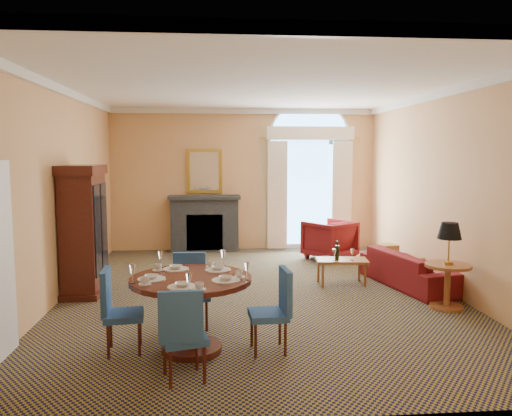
{
  "coord_description": "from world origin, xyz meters",
  "views": [
    {
      "loc": [
        -0.69,
        -7.61,
        2.19
      ],
      "look_at": [
        0.0,
        0.5,
        1.3
      ],
      "focal_mm": 35.0,
      "sensor_mm": 36.0,
      "label": 1
    }
  ],
  "objects": [
    {
      "name": "ground",
      "position": [
        0.0,
        0.0,
        0.0
      ],
      "size": [
        7.5,
        7.5,
        0.0
      ],
      "primitive_type": "plane",
      "color": "#13133B",
      "rests_on": "ground"
    },
    {
      "name": "room_envelope",
      "position": [
        -0.03,
        0.67,
        2.51
      ],
      "size": [
        6.04,
        7.52,
        3.45
      ],
      "color": "#E5AD6D",
      "rests_on": "ground"
    },
    {
      "name": "armoire",
      "position": [
        -2.72,
        0.27,
        0.97
      ],
      "size": [
        0.58,
        1.03,
        2.01
      ],
      "color": "#3A130D",
      "rests_on": "ground"
    },
    {
      "name": "dining_table",
      "position": [
        -0.95,
        -2.22,
        0.62
      ],
      "size": [
        1.34,
        1.34,
        1.04
      ],
      "color": "#3A130D",
      "rests_on": "ground"
    },
    {
      "name": "dining_chair_north",
      "position": [
        -1.0,
        -1.4,
        0.53
      ],
      "size": [
        0.52,
        0.52,
        0.93
      ],
      "rotation": [
        0.0,
        0.0,
        3.44
      ],
      "color": "#244E90",
      "rests_on": "ground"
    },
    {
      "name": "dining_chair_south",
      "position": [
        -1.0,
        -3.01,
        0.53
      ],
      "size": [
        0.51,
        0.51,
        0.93
      ],
      "rotation": [
        0.0,
        0.0,
        0.26
      ],
      "color": "#244E90",
      "rests_on": "ground"
    },
    {
      "name": "dining_chair_east",
      "position": [
        -0.01,
        -2.3,
        0.53
      ],
      "size": [
        0.46,
        0.44,
        0.93
      ],
      "rotation": [
        0.0,
        0.0,
        1.62
      ],
      "color": "#244E90",
      "rests_on": "ground"
    },
    {
      "name": "dining_chair_west",
      "position": [
        -1.78,
        -2.18,
        0.53
      ],
      "size": [
        0.46,
        0.46,
        0.93
      ],
      "rotation": [
        0.0,
        0.0,
        -1.45
      ],
      "color": "#244E90",
      "rests_on": "ground"
    },
    {
      "name": "sofa",
      "position": [
        2.55,
        0.25,
        0.29
      ],
      "size": [
        1.19,
        2.1,
        0.58
      ],
      "primitive_type": "imported",
      "rotation": [
        0.0,
        0.0,
        1.79
      ],
      "color": "maroon",
      "rests_on": "ground"
    },
    {
      "name": "armchair",
      "position": [
        1.71,
        2.48,
        0.41
      ],
      "size": [
        1.22,
        1.23,
        0.81
      ],
      "primitive_type": "imported",
      "rotation": [
        0.0,
        0.0,
        3.74
      ],
      "color": "maroon",
      "rests_on": "ground"
    },
    {
      "name": "coffee_table",
      "position": [
        1.43,
        0.44,
        0.4
      ],
      "size": [
        0.9,
        0.57,
        0.75
      ],
      "rotation": [
        0.0,
        0.0,
        -0.12
      ],
      "color": "#9B592E",
      "rests_on": "ground"
    },
    {
      "name": "side_table",
      "position": [
        2.6,
        -0.96,
        0.75
      ],
      "size": [
        0.64,
        0.64,
        1.21
      ],
      "color": "#9B592E",
      "rests_on": "ground"
    }
  ]
}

